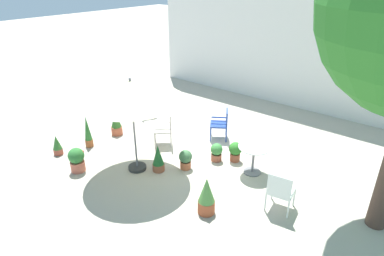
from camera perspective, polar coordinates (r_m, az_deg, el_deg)
name	(u,v)px	position (r m, az deg, el deg)	size (l,w,h in m)	color
ground_plane	(194,152)	(8.81, 0.41, -4.24)	(60.00, 60.00, 0.00)	#B3A997
villa_facade	(282,41)	(12.07, 15.41, 14.42)	(10.29, 0.30, 4.41)	white
patio_umbrella_0	(131,91)	(7.34, -10.63, 6.41)	(2.39, 2.39, 2.32)	#2D2D2D
cafe_table_0	(254,154)	(7.85, 10.71, -4.56)	(0.75, 0.75, 0.71)	silver
patio_chair_0	(145,100)	(10.95, -8.18, 4.82)	(0.62, 0.64, 0.90)	white
patio_chair_1	(280,190)	(6.79, 15.16, -10.37)	(0.56, 0.54, 0.89)	silver
patio_chair_2	(222,122)	(9.33, 5.21, 1.00)	(0.67, 0.67, 0.88)	#244093
patio_chair_3	(166,127)	(9.00, -4.59, 0.22)	(0.67, 0.67, 0.94)	silver
potted_plant_0	(116,123)	(9.83, -13.09, 0.84)	(0.32, 0.32, 0.78)	#B45639
potted_plant_1	(158,159)	(7.92, -5.93, -5.32)	(0.29, 0.29, 0.69)	#945236
potted_plant_2	(207,196)	(6.58, 2.55, -11.79)	(0.35, 0.35, 0.82)	#9E4A2B
potted_plant_3	(77,159)	(8.35, -19.45, -5.17)	(0.38, 0.38, 0.61)	#BF624B
potted_plant_4	(57,145)	(9.29, -22.47, -2.81)	(0.24, 0.24, 0.55)	#994736
potted_plant_5	(216,152)	(8.35, 4.30, -4.17)	(0.31, 0.31, 0.48)	#9A5139
potted_plant_6	(88,132)	(9.34, -17.73, -0.71)	(0.21, 0.21, 0.90)	#9E542D
potted_plant_7	(185,159)	(8.00, -1.15, -5.41)	(0.33, 0.33, 0.50)	#AF5C39
potted_plant_8	(235,151)	(8.36, 7.57, -3.97)	(0.34, 0.34, 0.52)	brown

